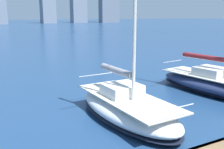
% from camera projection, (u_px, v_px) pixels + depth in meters
% --- Properties ---
extents(sailboat_maroon, '(4.07, 8.98, 13.11)m').
position_uv_depth(sailboat_maroon, '(217.00, 83.00, 17.27)').
color(sailboat_maroon, navy).
rests_on(sailboat_maroon, ground).
extents(sailboat_grey, '(3.27, 7.46, 10.16)m').
position_uv_depth(sailboat_grey, '(126.00, 106.00, 13.04)').
color(sailboat_grey, silver).
rests_on(sailboat_grey, ground).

